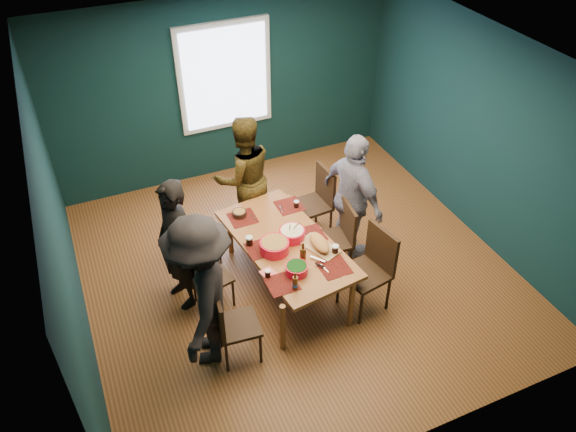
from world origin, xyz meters
The scene contains 26 objects.
room centered at (0.00, 0.27, 1.37)m, with size 5.01×5.01×2.71m.
dining_table centered at (-0.23, -0.21, 0.64)m, with size 1.16×1.95×0.70m.
chair_left_far centered at (-1.10, 0.58, 0.52)m, with size 0.42×0.42×0.90m.
chair_left_mid centered at (-1.18, -0.15, 0.49)m, with size 0.45×0.45×0.84m.
chair_left_near centered at (-1.16, -0.93, 0.54)m, with size 0.45×0.45×0.92m.
chair_right_far centered at (0.56, 0.57, 0.57)m, with size 0.47×0.47×0.97m.
chair_right_mid centered at (0.49, -0.16, 0.55)m, with size 0.47×0.47×0.94m.
chair_right_near centered at (0.55, -0.83, 0.60)m, with size 0.55×0.55×1.04m.
person_far_left centered at (-1.41, 0.08, 0.82)m, with size 0.60×0.39×1.64m, color black.
person_back centered at (-0.28, 1.02, 0.84)m, with size 0.81×0.63×1.67m, color black.
person_right centered at (0.76, 0.04, 0.85)m, with size 1.00×0.42×1.70m, color silver.
person_near_left centered at (-1.37, -0.79, 0.90)m, with size 1.16×0.66×1.79m, color black.
bowl_salad centered at (-0.41, -0.30, 0.77)m, with size 0.33×0.33×0.14m.
bowl_dumpling centered at (-0.14, -0.18, 0.77)m, with size 0.30×0.30×0.28m.
bowl_herbs centered at (-0.32, -0.71, 0.76)m, with size 0.25×0.25×0.11m.
cutting_board centered at (0.07, -0.45, 0.76)m, with size 0.39×0.60×0.13m.
small_bowl centered at (-0.55, 0.45, 0.74)m, with size 0.17×0.17×0.07m.
beer_bottle_a centered at (-0.43, -0.92, 0.78)m, with size 0.06×0.06×0.23m.
beer_bottle_b centered at (-0.19, -0.58, 0.81)m, with size 0.07×0.07×0.27m.
cola_glass_a centered at (-0.63, -0.65, 0.75)m, with size 0.06×0.06×0.09m.
cola_glass_b centered at (0.19, -0.60, 0.76)m, with size 0.08×0.08×0.11m.
cola_glass_c centered at (0.15, 0.34, 0.75)m, with size 0.06×0.06×0.09m.
cola_glass_d centered at (-0.62, -0.09, 0.76)m, with size 0.08×0.08×0.11m.
napkin_a centered at (0.16, -0.12, 0.70)m, with size 0.13×0.13×0.00m, color #F8686D.
napkin_b centered at (-0.60, -0.60, 0.70)m, with size 0.15×0.15×0.00m, color #F8686D.
napkin_c centered at (0.15, -0.89, 0.70)m, with size 0.15×0.15×0.00m, color #F8686D.
Camera 1 is at (-2.13, -4.63, 4.87)m, focal length 35.00 mm.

